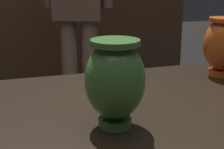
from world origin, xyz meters
name	(u,v)px	position (x,y,z in m)	size (l,w,h in m)	color
back_display_shelf	(35,50)	(0.00, 2.20, 0.49)	(2.60, 0.40, 0.99)	#422D1E
vase_centerpiece	(115,80)	(-0.02, -0.11, 0.90)	(0.13, 0.13, 0.19)	#477A38
vase_tall_behind	(222,44)	(0.43, 0.16, 0.90)	(0.11, 0.11, 0.19)	#E55B1E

